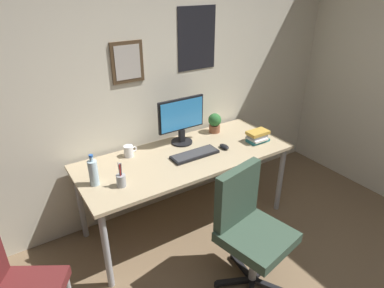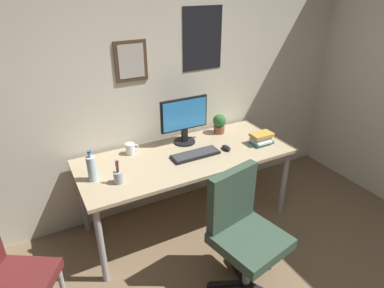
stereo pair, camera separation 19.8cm
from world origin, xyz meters
TOP-DOWN VIEW (x-y plane):
  - wall_back at (0.00, 2.15)m, footprint 4.40×0.10m
  - desk at (0.10, 1.68)m, footprint 1.89×0.77m
  - office_chair at (0.12, 0.86)m, footprint 0.58×0.57m
  - monitor at (0.19, 1.91)m, footprint 0.46×0.20m
  - keyboard at (0.15, 1.63)m, footprint 0.43×0.15m
  - computer_mouse at (0.45, 1.60)m, footprint 0.06×0.11m
  - water_bottle at (-0.72, 1.66)m, footprint 0.07×0.07m
  - coffee_mug_near at (-0.33, 1.93)m, footprint 0.12×0.08m
  - potted_plant at (0.59, 1.94)m, footprint 0.13×0.13m
  - pen_cup at (-0.56, 1.53)m, footprint 0.07×0.07m
  - book_stack_left at (0.81, 1.55)m, footprint 0.21×0.15m

SIDE VIEW (x-z plane):
  - office_chair at x=0.12m, z-range 0.05..1.00m
  - desk at x=0.10m, z-range 0.30..1.04m
  - keyboard at x=0.15m, z-range 0.73..0.76m
  - computer_mouse at x=0.45m, z-range 0.74..0.77m
  - coffee_mug_near at x=-0.33m, z-range 0.74..0.83m
  - book_stack_left at x=0.81m, z-range 0.74..0.84m
  - pen_cup at x=-0.56m, z-range 0.69..0.89m
  - potted_plant at x=0.59m, z-range 0.74..0.94m
  - water_bottle at x=-0.72m, z-range 0.71..0.97m
  - monitor at x=0.19m, z-range 0.76..1.19m
  - wall_back at x=0.00m, z-range 0.00..2.60m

